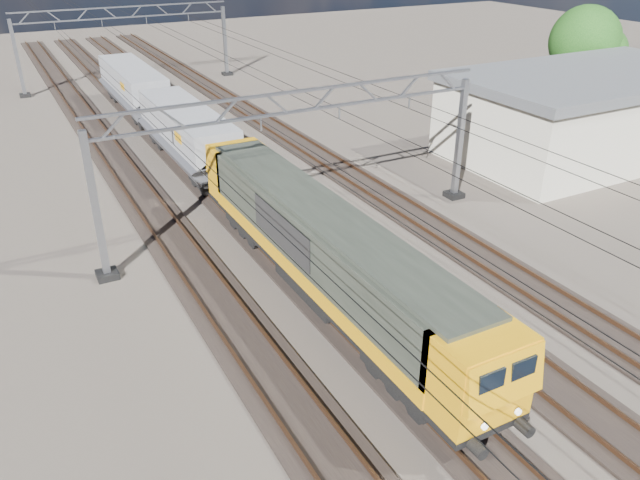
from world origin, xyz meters
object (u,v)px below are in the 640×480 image
hopper_wagon_mid (133,85)px  industrial_shed (589,113)px  hopper_wagon_lead (187,132)px  locomotive (323,247)px  catenary_gantry_far (127,43)px  tree_far (589,44)px  catenary_gantry_mid (302,158)px

hopper_wagon_mid → industrial_shed: industrial_shed is taller
hopper_wagon_lead → hopper_wagon_mid: (0.00, 14.20, 0.00)m
locomotive → catenary_gantry_far: bearing=87.3°
catenary_gantry_far → tree_far: size_ratio=2.42×
locomotive → tree_far: bearing=25.7°
catenary_gantry_mid → industrial_shed: size_ratio=1.07×
catenary_gantry_mid → hopper_wagon_mid: bearing=94.4°
hopper_wagon_lead → hopper_wagon_mid: same height
catenary_gantry_mid → hopper_wagon_mid: (-2.00, 26.11, -1.67)m
catenary_gantry_mid → locomotive: size_ratio=0.94×
catenary_gantry_mid → tree_far: (30.32, 9.79, 1.35)m
hopper_wagon_lead → hopper_wagon_mid: 14.20m
hopper_wagon_mid → tree_far: tree_far is taller
hopper_wagon_lead → locomotive: bearing=-90.0°
catenary_gantry_mid → locomotive: bearing=-109.1°
locomotive → tree_far: size_ratio=2.56×
hopper_wagon_lead → hopper_wagon_mid: bearing=90.0°
tree_far → hopper_wagon_lead: bearing=176.2°
industrial_shed → hopper_wagon_mid: bearing=134.9°
industrial_shed → catenary_gantry_mid: bearing=-174.8°
catenary_gantry_mid → locomotive: catenary_gantry_mid is taller
catenary_gantry_far → industrial_shed: (22.00, -34.00, -1.18)m
locomotive → hopper_wagon_lead: 17.70m
catenary_gantry_far → catenary_gantry_mid: bearing=-90.0°
catenary_gantry_mid → hopper_wagon_mid: 26.24m
hopper_wagon_mid → catenary_gantry_mid: bearing=-85.6°
catenary_gantry_far → locomotive: 41.86m
industrial_shed → tree_far: size_ratio=2.26×
hopper_wagon_mid → tree_far: size_ratio=1.58×
catenary_gantry_far → hopper_wagon_mid: catenary_gantry_far is taller
industrial_shed → locomotive: bearing=-162.0°
catenary_gantry_far → hopper_wagon_mid: bearing=-101.4°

